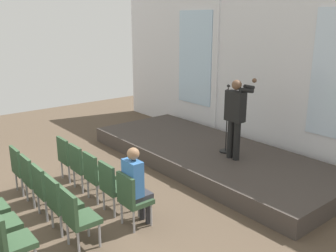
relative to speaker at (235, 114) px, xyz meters
name	(u,v)px	position (x,y,z in m)	size (l,w,h in m)	color
ground_plane	(16,226)	(-0.79, -4.42, -1.38)	(15.75, 15.75, 0.00)	brown
rear_partition	(258,65)	(-0.77, 1.63, 0.82)	(10.93, 0.14, 4.39)	silver
stage_platform	(209,156)	(-0.79, 0.07, -1.19)	(6.30, 2.54, 0.37)	#3F3833
speaker	(235,114)	(0.00, 0.00, 0.00)	(0.52, 0.69, 1.72)	black
mic_stand	(226,138)	(-0.39, 0.17, -0.67)	(0.28, 0.28, 1.55)	black
chair_r0_c0	(69,156)	(-1.99, -2.91, -0.84)	(0.46, 0.44, 0.94)	#99999E
chair_r0_c1	(81,164)	(-1.39, -2.91, -0.84)	(0.46, 0.44, 0.94)	#99999E
chair_r0_c2	(96,174)	(-0.79, -2.91, -0.84)	(0.46, 0.44, 0.94)	#99999E
chair_r0_c3	(113,184)	(-0.19, -2.91, -0.84)	(0.46, 0.44, 0.94)	#99999E
chair_r0_c4	(132,197)	(0.41, -2.91, -0.84)	(0.46, 0.44, 0.94)	#99999E
audience_r0_c4	(136,183)	(0.41, -2.83, -0.62)	(0.36, 0.39, 1.36)	#2D2D33
chair_r1_c0	(22,167)	(-1.99, -3.86, -0.84)	(0.46, 0.44, 0.94)	#99999E
chair_r1_c1	(33,176)	(-1.39, -3.86, -0.84)	(0.46, 0.44, 0.94)	#99999E
chair_r1_c2	(46,188)	(-0.79, -3.86, -0.84)	(0.46, 0.44, 0.94)	#99999E
chair_r1_c3	(60,200)	(-0.19, -3.86, -0.84)	(0.46, 0.44, 0.94)	#99999E
chair_r1_c4	(77,215)	(0.41, -3.86, -0.84)	(0.46, 0.44, 0.94)	#99999E
chair_r2_c4	(10,239)	(0.41, -4.82, -0.84)	(0.46, 0.44, 0.94)	#99999E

